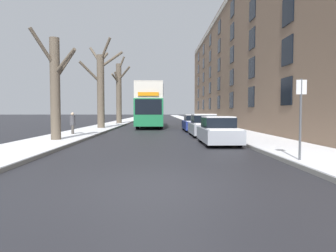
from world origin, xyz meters
TOP-DOWN VIEW (x-y plane):
  - ground_plane at (0.00, 0.00)m, footprint 320.00×320.00m
  - sidewalk_left at (-5.64, 53.00)m, footprint 3.06×130.00m
  - sidewalk_right at (5.64, 53.00)m, footprint 3.06×130.00m
  - terrace_facade_right at (11.66, 29.25)m, footprint 9.10×51.12m
  - bare_tree_left_0 at (-5.39, 9.43)m, footprint 2.32×2.51m
  - bare_tree_left_1 at (-5.32, 21.10)m, footprint 3.80×2.99m
  - bare_tree_left_2 at (-5.18, 32.17)m, footprint 2.43×1.88m
  - double_decker_bus at (-0.90, 25.14)m, footprint 2.62×11.34m
  - parked_car_0 at (3.03, 8.33)m, footprint 1.69×3.95m
  - parked_car_1 at (3.03, 13.40)m, footprint 1.72×4.14m
  - parked_car_2 at (3.03, 18.74)m, footprint 1.85×4.53m
  - oncoming_van at (-1.22, 44.28)m, footprint 1.93×4.86m
  - pedestrian_left_sidewalk at (-5.70, 13.47)m, footprint 0.35×0.35m
  - street_sign_post at (4.41, 2.48)m, footprint 0.32×0.07m

SIDE VIEW (x-z plane):
  - ground_plane at x=0.00m, z-range 0.00..0.00m
  - sidewalk_left at x=-5.64m, z-range 0.00..0.16m
  - sidewalk_right at x=5.64m, z-range 0.00..0.16m
  - parked_car_0 at x=3.03m, z-range -0.05..1.35m
  - parked_car_2 at x=3.03m, z-range -0.04..1.35m
  - parked_car_1 at x=3.03m, z-range -0.06..1.43m
  - pedestrian_left_sidewalk at x=-5.70m, z-range 0.08..1.67m
  - oncoming_van at x=-1.22m, z-range 0.09..2.43m
  - street_sign_post at x=4.41m, z-range 0.19..2.83m
  - double_decker_bus at x=-0.90m, z-range 0.28..4.64m
  - bare_tree_left_0 at x=-5.39m, z-range 0.08..5.84m
  - bare_tree_left_1 at x=-5.32m, z-range -0.18..8.03m
  - bare_tree_left_2 at x=-5.18m, z-range -0.16..8.49m
  - terrace_facade_right at x=11.66m, z-range 0.00..13.84m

